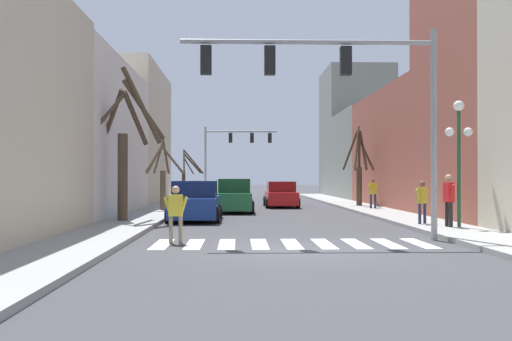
# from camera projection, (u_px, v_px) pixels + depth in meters

# --- Properties ---
(ground_plane) EXTENTS (240.00, 240.00, 0.00)m
(ground_plane) POSITION_uv_depth(u_px,v_px,m) (297.00, 251.00, 15.12)
(ground_plane) COLOR #38383D
(sidewalk_left) EXTENTS (2.30, 90.00, 0.15)m
(sidewalk_left) POSITION_uv_depth(u_px,v_px,m) (71.00, 249.00, 14.95)
(sidewalk_left) COLOR gray
(sidewalk_left) RESTS_ON ground_plane
(building_row_left) EXTENTS (6.00, 38.70, 9.28)m
(building_row_left) POSITION_uv_depth(u_px,v_px,m) (67.00, 132.00, 29.09)
(building_row_left) COLOR #BCB299
(building_row_left) RESTS_ON ground_plane
(building_row_right) EXTENTS (6.00, 52.03, 12.24)m
(building_row_right) POSITION_uv_depth(u_px,v_px,m) (431.00, 125.00, 35.08)
(building_row_right) COLOR #BCB299
(building_row_right) RESTS_ON ground_plane
(crosswalk_stripes) EXTENTS (7.65, 2.60, 0.01)m
(crosswalk_stripes) POSITION_uv_depth(u_px,v_px,m) (292.00, 244.00, 16.66)
(crosswalk_stripes) COLOR white
(crosswalk_stripes) RESTS_ON ground_plane
(traffic_signal_near) EXTENTS (7.54, 0.28, 6.22)m
(traffic_signal_near) POSITION_uv_depth(u_px,v_px,m) (339.00, 82.00, 17.55)
(traffic_signal_near) COLOR gray
(traffic_signal_near) RESTS_ON ground_plane
(traffic_signal_far) EXTENTS (6.23, 0.28, 6.16)m
(traffic_signal_far) POSITION_uv_depth(u_px,v_px,m) (232.00, 146.00, 51.27)
(traffic_signal_far) COLOR gray
(traffic_signal_far) RESTS_ON ground_plane
(street_lamp_right_corner) EXTENTS (0.95, 0.36, 4.33)m
(street_lamp_right_corner) POSITION_uv_depth(u_px,v_px,m) (459.00, 138.00, 20.43)
(street_lamp_right_corner) COLOR #1E4C2D
(street_lamp_right_corner) RESTS_ON sidewalk_right
(car_parked_left_mid) EXTENTS (2.20, 4.89, 1.69)m
(car_parked_left_mid) POSITION_uv_depth(u_px,v_px,m) (195.00, 202.00, 25.51)
(car_parked_left_mid) COLOR navy
(car_parked_left_mid) RESTS_ON ground_plane
(car_parked_right_far) EXTENTS (2.05, 4.66, 1.58)m
(car_parked_right_far) POSITION_uv_depth(u_px,v_px,m) (281.00, 195.00, 36.85)
(car_parked_right_far) COLOR red
(car_parked_right_far) RESTS_ON ground_plane
(car_parked_left_near) EXTENTS (2.02, 4.60, 1.76)m
(car_parked_left_near) POSITION_uv_depth(u_px,v_px,m) (234.00, 197.00, 31.39)
(car_parked_left_near) COLOR #236B38
(car_parked_left_near) RESTS_ON ground_plane
(pedestrian_on_right_sidewalk) EXTENTS (0.70, 0.24, 1.62)m
(pedestrian_on_right_sidewalk) POSITION_uv_depth(u_px,v_px,m) (176.00, 209.00, 16.73)
(pedestrian_on_right_sidewalk) COLOR #7A705B
(pedestrian_on_right_sidewalk) RESTS_ON ground_plane
(pedestrian_on_left_sidewalk) EXTENTS (0.27, 0.78, 1.80)m
(pedestrian_on_left_sidewalk) POSITION_uv_depth(u_px,v_px,m) (449.00, 196.00, 20.54)
(pedestrian_on_left_sidewalk) COLOR black
(pedestrian_on_left_sidewalk) RESTS_ON sidewalk_right
(pedestrian_crossing_street) EXTENTS (0.61, 0.42, 1.57)m
(pedestrian_crossing_street) POSITION_uv_depth(u_px,v_px,m) (422.00, 198.00, 21.84)
(pedestrian_crossing_street) COLOR #282D47
(pedestrian_crossing_street) RESTS_ON sidewalk_right
(pedestrian_waiting_at_curb) EXTENTS (0.68, 0.34, 1.63)m
(pedestrian_waiting_at_curb) POSITION_uv_depth(u_px,v_px,m) (373.00, 191.00, 32.63)
(pedestrian_waiting_at_curb) COLOR #282D47
(pedestrian_waiting_at_curb) RESTS_ON sidewalk_right
(street_tree_left_near) EXTENTS (1.96, 1.43, 3.71)m
(street_tree_left_near) POSITION_uv_depth(u_px,v_px,m) (162.00, 175.00, 31.12)
(street_tree_left_near) COLOR brown
(street_tree_left_near) RESTS_ON sidewalk_left
(street_tree_right_near) EXTENTS (2.92, 2.36, 6.10)m
(street_tree_right_near) POSITION_uv_depth(u_px,v_px,m) (127.00, 146.00, 23.80)
(street_tree_right_near) COLOR #473828
(street_tree_right_near) RESTS_ON sidewalk_left
(street_tree_right_far) EXTENTS (1.72, 3.23, 4.77)m
(street_tree_right_far) POSITION_uv_depth(u_px,v_px,m) (359.00, 167.00, 35.87)
(street_tree_right_far) COLOR #473828
(street_tree_right_far) RESTS_ON sidewalk_right
(street_tree_right_mid) EXTENTS (1.65, 1.47, 3.72)m
(street_tree_right_mid) POSITION_uv_depth(u_px,v_px,m) (186.00, 176.00, 43.61)
(street_tree_right_mid) COLOR #473828
(street_tree_right_mid) RESTS_ON sidewalk_left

